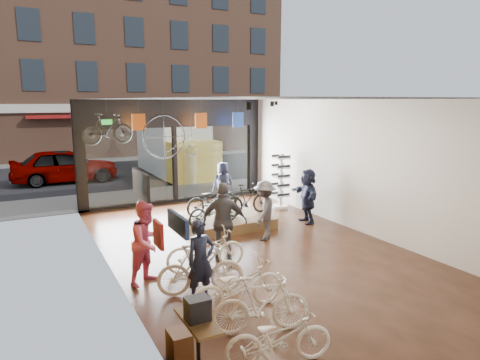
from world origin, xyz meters
TOP-DOWN VIEW (x-y plane):
  - ground_plane at (0.00, 0.00)m, footprint 7.00×12.00m
  - ceiling at (0.00, 0.00)m, footprint 7.00×12.00m
  - wall_left at (-3.52, 0.00)m, footprint 0.04×12.00m
  - wall_right at (3.52, 0.00)m, footprint 0.04×12.00m
  - storefront at (0.00, 6.00)m, footprint 7.00×0.26m
  - exit_sign at (-2.40, 5.88)m, footprint 0.35×0.06m
  - street_road at (0.00, 15.00)m, footprint 30.00×18.00m
  - sidewalk_near at (0.00, 7.20)m, footprint 30.00×2.40m
  - sidewalk_far at (0.00, 19.00)m, footprint 30.00×2.00m
  - opposite_building at (0.00, 21.50)m, footprint 26.00×5.00m
  - street_car at (-3.28, 12.00)m, footprint 4.65×1.87m
  - box_truck at (1.93, 11.00)m, footprint 2.37×7.11m
  - floor_bike_0 at (-2.04, -4.36)m, footprint 1.68×0.93m
  - floor_bike_1 at (-1.83, -3.50)m, footprint 1.70×0.90m
  - floor_bike_2 at (-1.84, -2.68)m, footprint 1.83×0.67m
  - floor_bike_3 at (-2.17, -1.73)m, footprint 1.77×0.91m
  - floor_bike_4 at (-1.60, -0.65)m, footprint 1.86×0.81m
  - display_platform at (0.34, 2.14)m, footprint 2.40×1.80m
  - display_bike_left at (-0.40, 1.57)m, footprint 1.76×0.91m
  - display_bike_mid at (0.97, 2.08)m, footprint 1.67×0.60m
  - display_bike_right at (0.01, 2.64)m, footprint 1.89×0.94m
  - customer_0 at (-2.26, -1.98)m, footprint 0.63×0.46m
  - customer_1 at (-2.93, -0.72)m, footprint 1.08×1.01m
  - customer_2 at (-0.97, -0.28)m, footprint 1.20×0.92m
  - customer_3 at (0.68, 0.60)m, footprint 1.18×1.18m
  - customer_4 at (1.28, 4.50)m, footprint 0.83×0.57m
  - customer_5 at (2.71, 1.41)m, footprint 0.83×1.65m
  - sunglasses_rack at (2.95, 3.32)m, footprint 0.65×0.58m
  - wall_merch at (-3.38, -3.50)m, footprint 0.40×2.40m
  - penny_farthing at (-0.40, 4.95)m, footprint 1.88×0.06m
  - hung_bike at (-2.70, 4.20)m, footprint 1.63×0.71m
  - jersey_left at (-1.49, 5.20)m, footprint 0.45×0.03m
  - jersey_mid at (0.75, 5.20)m, footprint 0.45×0.03m
  - jersey_right at (2.24, 5.20)m, footprint 0.45×0.03m

SIDE VIEW (x-z plane):
  - ground_plane at x=0.00m, z-range -0.04..0.00m
  - street_road at x=0.00m, z-range -0.02..0.00m
  - sidewalk_near at x=0.00m, z-range 0.00..0.12m
  - sidewalk_far at x=0.00m, z-range 0.00..0.12m
  - display_platform at x=0.34m, z-range 0.00..0.30m
  - floor_bike_0 at x=-2.04m, z-range 0.00..0.84m
  - floor_bike_4 at x=-1.60m, z-range 0.00..0.95m
  - floor_bike_2 at x=-1.84m, z-range 0.00..0.96m
  - floor_bike_1 at x=-1.83m, z-range 0.00..0.98m
  - floor_bike_3 at x=-2.17m, z-range 0.00..1.03m
  - display_bike_left at x=-0.40m, z-range 0.30..1.18m
  - display_bike_right at x=0.01m, z-range 0.30..1.25m
  - display_bike_mid at x=0.97m, z-range 0.30..1.28m
  - street_car at x=-3.28m, z-range 0.00..1.58m
  - customer_0 at x=-2.26m, z-range 0.00..1.59m
  - customer_4 at x=1.28m, z-range 0.00..1.61m
  - customer_3 at x=0.68m, z-range 0.00..1.64m
  - customer_5 at x=2.71m, z-range 0.00..1.70m
  - customer_1 at x=-2.93m, z-range 0.00..1.77m
  - customer_2 at x=-0.97m, z-range 0.00..1.89m
  - sunglasses_rack at x=2.95m, z-range 0.00..1.92m
  - wall_merch at x=-3.38m, z-range 0.00..2.60m
  - box_truck at x=1.93m, z-range 0.00..2.80m
  - wall_left at x=-3.52m, z-range 0.00..3.80m
  - wall_right at x=3.52m, z-range 0.00..3.80m
  - storefront at x=0.00m, z-range 0.00..3.80m
  - penny_farthing at x=-0.40m, z-range 1.75..3.25m
  - hung_bike at x=-2.70m, z-range 2.45..3.40m
  - exit_sign at x=-2.40m, z-range 2.96..3.14m
  - jersey_left at x=-1.49m, z-range 2.77..3.32m
  - jersey_mid at x=0.75m, z-range 2.77..3.32m
  - jersey_right at x=2.24m, z-range 2.77..3.32m
  - ceiling at x=0.00m, z-range 3.80..3.84m
  - opposite_building at x=0.00m, z-range 0.00..14.00m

